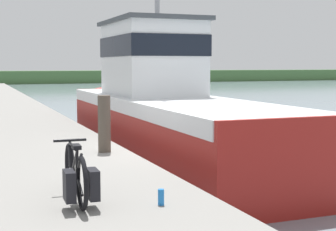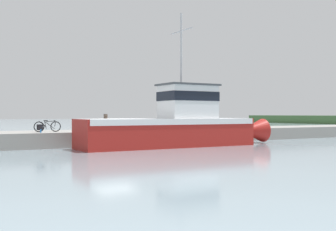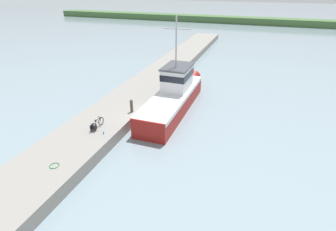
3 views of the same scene
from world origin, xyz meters
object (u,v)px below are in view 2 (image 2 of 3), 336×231
mooring_post (106,123)px  fishing_boat_main (178,124)px  bicycle_touring (45,127)px  water_bottle_by_bike (41,131)px

mooring_post → fishing_boat_main: bearing=56.4°
bicycle_touring → mooring_post: (1.23, 3.54, 0.23)m
mooring_post → water_bottle_by_bike: (-0.29, -4.02, -0.46)m
bicycle_touring → mooring_post: 3.76m
water_bottle_by_bike → mooring_post: bearing=85.8°
mooring_post → water_bottle_by_bike: bearing=-94.2°
fishing_boat_main → mooring_post: (-2.59, -3.89, 0.07)m
water_bottle_by_bike → fishing_boat_main: bearing=70.0°
fishing_boat_main → water_bottle_by_bike: size_ratio=68.16×
bicycle_touring → water_bottle_by_bike: 1.07m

